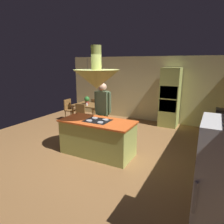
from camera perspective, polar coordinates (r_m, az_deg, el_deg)
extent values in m
plane|color=olive|center=(5.48, -2.92, -11.00)|extent=(8.16, 8.16, 0.00)
cube|color=beige|center=(8.19, 9.35, 6.55)|extent=(6.80, 0.10, 2.55)
cube|color=#A8B259|center=(5.15, -4.11, -7.48)|extent=(1.83, 0.83, 0.86)
cube|color=#E05B23|center=(5.00, -4.20, -2.68)|extent=(1.89, 0.89, 0.04)
cube|color=black|center=(5.00, -4.20, -2.51)|extent=(0.64, 0.52, 0.01)
cylinder|color=#B2B2B7|center=(4.97, -6.56, -2.47)|extent=(0.15, 0.15, 0.02)
cylinder|color=#B2B2B7|center=(4.81, -3.39, -2.98)|extent=(0.15, 0.15, 0.02)
cylinder|color=#B2B2B7|center=(5.18, -4.96, -1.75)|extent=(0.15, 0.15, 0.02)
cylinder|color=#B2B2B7|center=(5.02, -1.87, -2.22)|extent=(0.15, 0.15, 0.02)
cube|color=#A8B259|center=(5.23, 29.23, -8.99)|extent=(0.62, 2.35, 0.86)
cube|color=#A8B259|center=(7.56, 16.26, 4.02)|extent=(0.66, 0.62, 2.15)
cube|color=black|center=(7.24, 15.92, 5.44)|extent=(0.60, 0.04, 0.44)
cube|color=black|center=(7.33, 15.67, 1.73)|extent=(0.60, 0.04, 0.44)
cube|color=#B2B2B7|center=(2.43, 22.63, -21.79)|extent=(0.03, 0.04, 0.36)
cube|color=brown|center=(7.64, -6.79, 2.04)|extent=(1.09, 0.81, 0.04)
cylinder|color=brown|center=(7.75, -11.10, -0.86)|extent=(0.06, 0.06, 0.72)
cylinder|color=brown|center=(7.20, -5.04, -1.79)|extent=(0.06, 0.06, 0.72)
cylinder|color=brown|center=(8.27, -8.15, 0.22)|extent=(0.06, 0.06, 0.72)
cylinder|color=brown|center=(7.76, -2.32, -0.56)|extent=(0.06, 0.06, 0.72)
cylinder|color=tan|center=(5.89, -3.35, -4.62)|extent=(0.14, 0.14, 0.87)
cylinder|color=tan|center=(5.80, -1.82, -4.89)|extent=(0.14, 0.14, 0.87)
cube|color=#4C6042|center=(5.65, -2.68, 2.65)|extent=(0.36, 0.22, 0.67)
cylinder|color=#4C6042|center=(5.75, -4.58, 3.17)|extent=(0.09, 0.09, 0.57)
cylinder|color=#4C6042|center=(5.53, -0.71, 2.78)|extent=(0.09, 0.09, 0.57)
sphere|color=tan|center=(5.58, -2.73, 7.08)|extent=(0.23, 0.23, 0.23)
cone|color=#A8B259|center=(4.81, -4.43, 9.34)|extent=(1.10, 1.10, 0.45)
cylinder|color=#A8B259|center=(4.79, -4.54, 15.31)|extent=(0.24, 0.24, 0.55)
cone|color=#E0B266|center=(7.49, -7.04, 10.45)|extent=(0.32, 0.32, 0.22)
cylinder|color=black|center=(7.48, -7.13, 13.58)|extent=(0.01, 0.01, 0.60)
cube|color=brown|center=(7.16, -9.88, -1.36)|extent=(0.40, 0.40, 0.04)
cube|color=brown|center=(7.25, -9.09, 0.65)|extent=(0.40, 0.04, 0.42)
cylinder|color=brown|center=(7.20, -11.70, -3.23)|extent=(0.04, 0.04, 0.43)
cylinder|color=brown|center=(7.00, -9.53, -3.64)|extent=(0.04, 0.04, 0.43)
cylinder|color=brown|center=(7.45, -10.06, -2.56)|extent=(0.04, 0.04, 0.43)
cylinder|color=brown|center=(7.26, -7.92, -2.93)|extent=(0.04, 0.04, 0.43)
cube|color=brown|center=(8.29, -4.00, 0.92)|extent=(0.40, 0.40, 0.04)
cube|color=brown|center=(8.09, -4.69, 2.18)|extent=(0.40, 0.04, 0.42)
cylinder|color=brown|center=(8.40, -2.38, -0.46)|extent=(0.04, 0.04, 0.43)
cylinder|color=brown|center=(8.57, -4.35, -0.20)|extent=(0.04, 0.04, 0.43)
cylinder|color=brown|center=(8.11, -3.57, -1.00)|extent=(0.04, 0.04, 0.43)
cylinder|color=brown|center=(8.29, -5.59, -0.71)|extent=(0.04, 0.04, 0.43)
cube|color=brown|center=(8.21, -11.61, 0.53)|extent=(0.40, 0.40, 0.04)
cube|color=brown|center=(8.27, -12.66, 2.15)|extent=(0.04, 0.40, 0.42)
cylinder|color=brown|center=(8.03, -11.35, -1.41)|extent=(0.04, 0.04, 0.43)
cylinder|color=brown|center=(8.29, -9.88, -0.86)|extent=(0.04, 0.04, 0.43)
cylinder|color=brown|center=(8.24, -13.20, -1.11)|extent=(0.04, 0.04, 0.43)
cylinder|color=brown|center=(8.49, -11.71, -0.58)|extent=(0.04, 0.04, 0.43)
cylinder|color=#99382D|center=(7.68, -7.18, 2.69)|extent=(0.14, 0.14, 0.12)
sphere|color=#2D722D|center=(7.65, -7.21, 3.72)|extent=(0.20, 0.20, 0.20)
cylinder|color=white|center=(7.43, -7.27, 2.20)|extent=(0.07, 0.07, 0.09)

